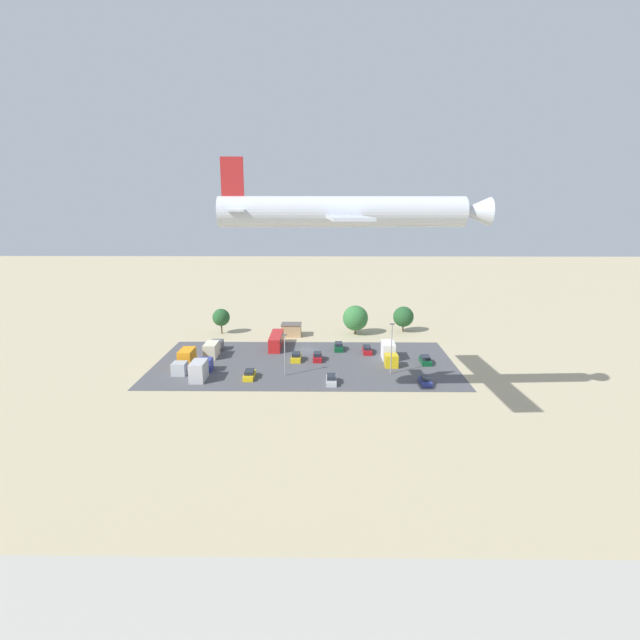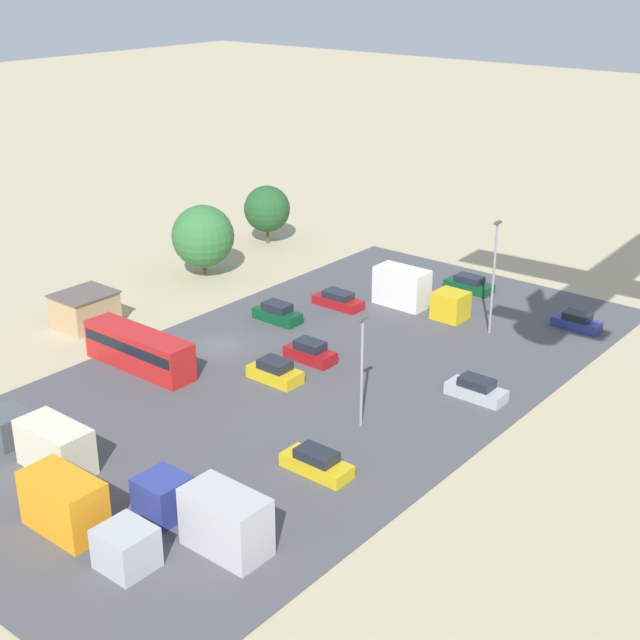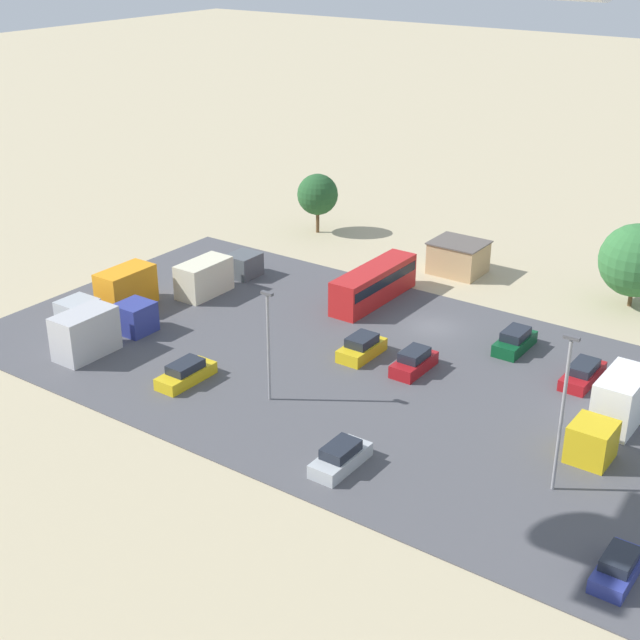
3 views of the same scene
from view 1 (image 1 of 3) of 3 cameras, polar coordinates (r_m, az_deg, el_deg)
The scene contains 22 objects.
ground_plane at distance 109.34m, azimuth -1.53°, elevation -3.46°, with size 400.00×400.00×0.00m, color tan.
parking_lot_surface at distance 100.47m, azimuth -1.73°, elevation -4.95°, with size 59.61×30.94×0.08m.
shed_building at distance 120.84m, azimuth -3.28°, elevation -1.12°, with size 4.86×4.19×3.01m.
bus at distance 111.10m, azimuth -5.03°, elevation -2.32°, with size 2.51×10.10×3.01m.
parked_car_0 at distance 92.74m, azimuth -8.06°, elevation -6.21°, with size 1.84×4.60×1.51m.
parked_car_1 at distance 90.91m, azimuth 11.98°, elevation -6.79°, with size 1.72×4.03×1.44m.
parked_car_2 at distance 101.91m, azimuth -0.29°, elevation -4.25°, with size 1.81×4.15×1.65m.
parked_car_3 at distance 89.27m, azimuth 1.30°, elevation -6.84°, with size 1.82×4.35×1.54m.
parked_car_4 at distance 101.87m, azimuth -2.75°, elevation -4.27°, with size 1.98×4.15×1.65m.
parked_car_5 at distance 102.38m, azimuth 11.95°, elevation -4.50°, with size 1.87×4.61×1.49m.
parked_car_6 at distance 107.55m, azimuth 5.40°, elevation -3.42°, with size 1.85×4.76×1.45m.
parked_car_7 at distance 109.08m, azimuth 2.14°, elevation -3.08°, with size 1.86×4.35×1.66m.
parked_truck_0 at distance 102.27m, azimuth 7.88°, elevation -3.78°, with size 2.50×8.97×3.49m.
parked_truck_1 at distance 94.43m, azimuth -13.49°, elevation -5.48°, with size 2.57×8.72×3.46m.
parked_truck_2 at distance 100.43m, azimuth -15.18°, elevation -4.49°, with size 2.55×9.06×3.31m.
parked_truck_3 at distance 107.71m, azimuth -12.13°, elevation -3.21°, with size 2.54×9.22×3.01m.
tree_near_shed at distance 125.40m, azimuth 9.51°, elevation 0.37°, with size 5.08×5.08×6.45m.
tree_apron_mid at distance 124.54m, azimuth -11.23°, elevation 0.29°, with size 4.23×4.23×6.20m.
tree_apron_far at distance 121.63m, azimuth 4.07°, elevation 0.22°, with size 6.15×6.15×7.18m.
light_pole_lot_centre at distance 93.56m, azimuth 8.17°, elevation -3.03°, with size 0.90×0.28×9.72m.
light_pole_lot_edge at distance 92.16m, azimuth -4.05°, elevation -3.77°, with size 0.90×0.28×7.92m.
airplane at distance 68.20m, azimuth 3.92°, elevation 12.24°, with size 36.51×29.81×9.00m.
Camera 1 is at (-4.09, 104.71, 31.23)m, focal length 28.00 mm.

